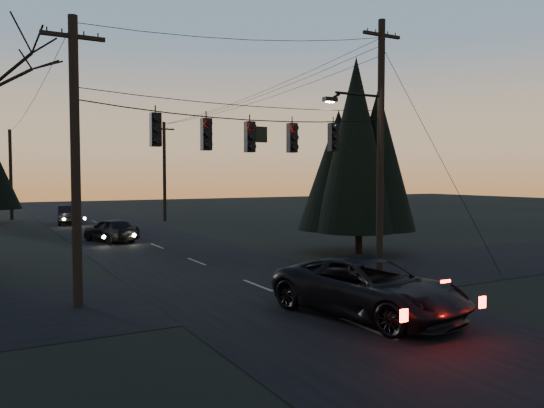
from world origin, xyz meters
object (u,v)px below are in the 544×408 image
sedan_oncoming_b (70,215)px  evergreen_right (359,155)px  utility_pole_far_r (165,221)px  sedan_oncoming_a (111,230)px  utility_pole_left (78,306)px  utility_pole_far_l (12,220)px  utility_pole_right (379,272)px  suv_near (369,288)px

sedan_oncoming_b → evergreen_right: bearing=122.0°
utility_pole_far_r → sedan_oncoming_b: bearing=175.6°
sedan_oncoming_a → utility_pole_left: bearing=56.2°
utility_pole_left → sedan_oncoming_a: (4.22, 15.28, 0.70)m
sedan_oncoming_b → utility_pole_far_l: bearing=-53.7°
utility_pole_far_l → utility_pole_right: bearing=-72.3°
utility_pole_right → sedan_oncoming_b: 29.61m
evergreen_right → suv_near: evergreen_right is taller
utility_pole_left → evergreen_right: (14.03, 4.54, 4.90)m
utility_pole_left → sedan_oncoming_b: size_ratio=1.82×
utility_pole_right → utility_pole_left: utility_pole_right is taller
suv_near → sedan_oncoming_b: (-2.97, 33.66, -0.02)m
utility_pole_right → utility_pole_far_l: 37.79m
utility_pole_right → suv_near: size_ratio=1.77×
utility_pole_far_l → evergreen_right: (14.03, -31.46, 4.90)m
utility_pole_left → suv_near: bearing=-36.7°
suv_near → sedan_oncoming_a: (-2.58, 20.35, -0.09)m
evergreen_right → sedan_oncoming_a: size_ratio=2.10×
sedan_oncoming_a → sedan_oncoming_b: 13.31m
evergreen_right → utility_pole_left: bearing=-162.1°
utility_pole_left → sedan_oncoming_a: size_ratio=2.07×
utility_pole_far_r → sedan_oncoming_a: bearing=-119.8°
utility_pole_far_l → suv_near: (6.80, -41.07, 0.79)m
utility_pole_far_r → sedan_oncoming_a: utility_pole_far_r is taller
utility_pole_right → evergreen_right: bearing=60.8°
sedan_oncoming_a → sedan_oncoming_b: size_ratio=0.88×
utility_pole_right → sedan_oncoming_b: utility_pole_right is taller
suv_near → sedan_oncoming_b: bearing=82.9°
utility_pole_far_l → evergreen_right: bearing=-66.0°
utility_pole_right → evergreen_right: 7.14m
utility_pole_right → evergreen_right: (2.53, 4.54, 4.90)m
utility_pole_left → sedan_oncoming_b: 28.86m
utility_pole_right → sedan_oncoming_a: size_ratio=2.44×
utility_pole_right → suv_near: utility_pole_right is taller
utility_pole_right → sedan_oncoming_a: utility_pole_right is taller
utility_pole_right → sedan_oncoming_a: 16.94m
evergreen_right → suv_near: size_ratio=1.52×
suv_near → sedan_oncoming_b: size_ratio=1.21×
suv_near → sedan_oncoming_a: size_ratio=1.38×
utility_pole_right → sedan_oncoming_b: (-7.67, 28.59, 0.77)m
sedan_oncoming_b → utility_pole_far_r: bearing=-175.4°
utility_pole_far_l → suv_near: bearing=-80.6°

